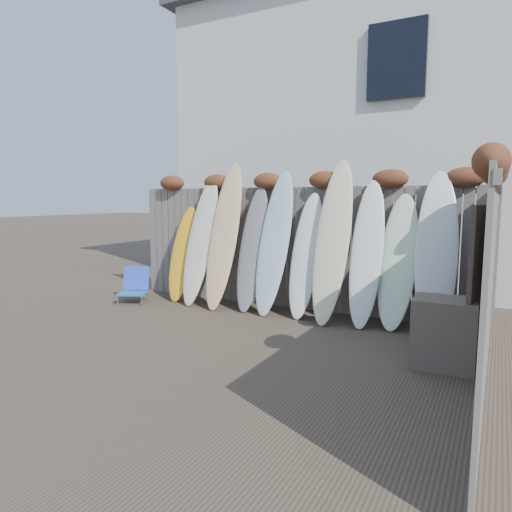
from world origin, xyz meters
The scene contains 17 objects.
ground centered at (0.00, 0.00, 0.00)m, with size 80.00×80.00×0.00m, color #493A2D.
back_fence centered at (0.06, 2.39, 1.18)m, with size 6.05×0.28×2.24m.
right_fence centered at (2.99, 0.25, 1.14)m, with size 0.28×4.40×2.24m.
house centered at (0.50, 6.50, 3.20)m, with size 8.50×5.50×6.33m.
beach_chair centered at (-2.59, 1.49, 0.28)m, with size 0.62×0.63×0.61m.
wooden_crate centered at (2.58, 0.68, 0.38)m, with size 0.64×0.54×0.75m, color brown.
lattice_panel centered at (2.91, 1.06, 0.88)m, with size 0.05×1.17×1.75m, color brown.
surfboard_0 centered at (-1.92, 2.02, 0.84)m, with size 0.51×0.07×1.74m, color #FFAC1A.
surfboard_1 centered at (-1.49, 1.95, 1.09)m, with size 0.54×0.07×2.27m, color beige.
surfboard_2 centered at (-0.99, 1.93, 1.22)m, with size 0.52×0.07×2.53m, color #E0B26B.
surfboard_3 centered at (-0.48, 1.98, 1.01)m, with size 0.46×0.07×2.11m, color slate.
surfboard_4 centered at (-0.08, 1.95, 1.14)m, with size 0.52×0.07×2.37m, color #AAC3DC.
surfboard_5 centered at (0.45, 1.98, 0.96)m, with size 0.46×0.07×1.99m, color white.
surfboard_6 centered at (0.89, 1.91, 1.20)m, with size 0.52×0.07×2.51m, color beige.
surfboard_7 centered at (1.40, 1.94, 1.05)m, with size 0.46×0.07×2.18m, color white.
surfboard_8 centered at (1.82, 2.01, 0.95)m, with size 0.52×0.07×1.97m, color silver.
surfboard_9 centered at (2.32, 1.95, 1.10)m, with size 0.54×0.07×2.30m, color white.
Camera 1 is at (3.05, -4.49, 1.82)m, focal length 32.00 mm.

